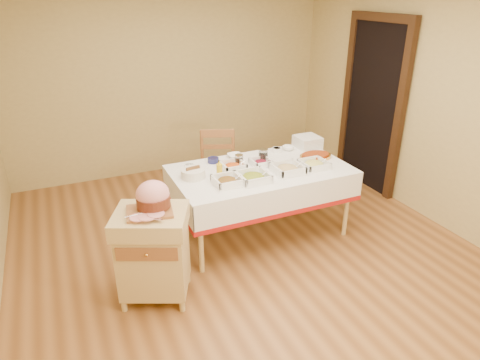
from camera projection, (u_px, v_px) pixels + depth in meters
name	position (u px, v px, depth m)	size (l,w,h in m)	color
room_shell	(247.00, 130.00, 3.83)	(5.00, 5.00, 5.00)	brown
doorway	(373.00, 103.00, 5.48)	(0.09, 1.10, 2.20)	black
dining_table	(260.00, 183.00, 4.48)	(1.82, 1.02, 0.76)	tan
butcher_cart	(153.00, 250.00, 3.57)	(0.73, 0.68, 0.83)	tan
dining_chair	(218.00, 171.00, 5.04)	(0.55, 0.54, 0.96)	#955C31
ham_on_board	(152.00, 198.00, 3.41)	(0.38, 0.37, 0.25)	#955C31
serving_dish_a	(227.00, 181.00, 4.06)	(0.26, 0.25, 0.11)	white
serving_dish_b	(253.00, 177.00, 4.13)	(0.29, 0.29, 0.12)	white
serving_dish_c	(288.00, 169.00, 4.32)	(0.29, 0.29, 0.12)	white
serving_dish_d	(314.00, 164.00, 4.45)	(0.26, 0.26, 0.10)	white
serving_dish_e	(233.00, 166.00, 4.39)	(0.24, 0.23, 0.11)	white
serving_dish_f	(261.00, 162.00, 4.50)	(0.21, 0.20, 0.10)	white
small_bowl_left	(189.00, 167.00, 4.40)	(0.11, 0.11, 0.05)	white
small_bowl_mid	(213.00, 160.00, 4.56)	(0.12, 0.12, 0.05)	navy
small_bowl_right	(277.00, 150.00, 4.85)	(0.10, 0.10, 0.05)	white
bowl_white_imported	(235.00, 156.00, 4.70)	(0.16, 0.16, 0.04)	white
bowl_small_imported	(288.00, 148.00, 4.92)	(0.14, 0.14, 0.04)	white
preserve_jar_left	(239.00, 160.00, 4.50)	(0.09, 0.09, 0.11)	silver
preserve_jar_right	(263.00, 156.00, 4.59)	(0.11, 0.11, 0.13)	silver
mustard_bottle	(219.00, 170.00, 4.17)	(0.06, 0.06, 0.18)	gold
bread_basket	(193.00, 173.00, 4.20)	(0.24, 0.24, 0.11)	white
plate_stack	(307.00, 142.00, 4.99)	(0.27, 0.27, 0.13)	white
brass_platter	(315.00, 156.00, 4.69)	(0.37, 0.26, 0.05)	gold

